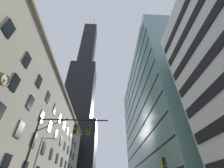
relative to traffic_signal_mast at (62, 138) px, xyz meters
name	(u,v)px	position (x,y,z in m)	size (l,w,h in m)	color
station_building	(28,139)	(-15.16, 22.61, 6.42)	(16.30, 64.36, 24.44)	#B2A88E
dark_skyscraper	(78,106)	(-15.03, 74.67, 44.58)	(28.57, 28.57, 173.00)	black
glass_office_midrise	(165,117)	(24.58, 28.54, 15.94)	(19.96, 48.06, 43.45)	gray
traffic_signal_mast	(62,138)	(0.00, 0.00, 0.00)	(7.77, 0.63, 7.91)	black
traffic_light_near_right	(164,166)	(10.27, 0.08, -2.44)	(0.40, 0.63, 3.97)	black
street_lamppost	(38,161)	(-4.88, 7.59, -0.90)	(2.48, 0.32, 7.97)	#47474C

